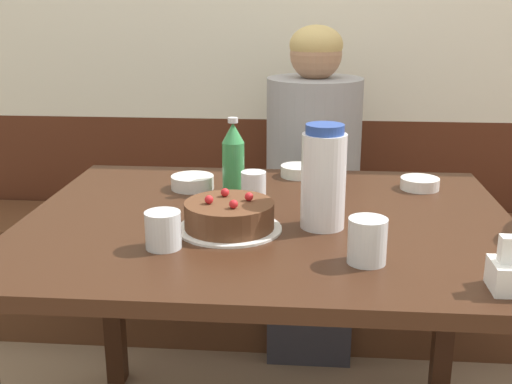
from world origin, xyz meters
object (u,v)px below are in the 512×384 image
object	(u,v)px
birthday_cake	(229,216)
glass_shot_small	(254,189)
water_pitcher	(323,178)
glass_tumbler_short	(163,230)
person_teal_shirt	(312,203)
bowl_side_dish	(420,183)
glass_water_tall	(367,241)
bench_seat	(281,277)
bowl_soup_white	(193,182)
soju_bottle	(233,157)
bowl_rice_small	(299,171)

from	to	relation	value
birthday_cake	glass_shot_small	size ratio (longest dim) A/B	2.65
birthday_cake	water_pitcher	distance (m)	0.23
glass_tumbler_short	person_teal_shirt	size ratio (longest dim) A/B	0.07
birthday_cake	bowl_side_dish	world-z (taller)	birthday_cake
glass_water_tall	birthday_cake	bearing A→B (deg)	150.56
bench_seat	glass_water_tall	bearing A→B (deg)	-78.72
bench_seat	person_teal_shirt	world-z (taller)	person_teal_shirt
birthday_cake	water_pitcher	bearing A→B (deg)	10.39
person_teal_shirt	bowl_soup_white	bearing A→B (deg)	-34.37
bench_seat	bowl_side_dish	world-z (taller)	bowl_side_dish
water_pitcher	glass_water_tall	world-z (taller)	water_pitcher
water_pitcher	glass_tumbler_short	distance (m)	0.39
water_pitcher	bowl_side_dish	world-z (taller)	water_pitcher
soju_bottle	person_teal_shirt	size ratio (longest dim) A/B	0.18
water_pitcher	glass_tumbler_short	bearing A→B (deg)	-154.49
bowl_rice_small	water_pitcher	bearing A→B (deg)	-81.94
soju_bottle	glass_tumbler_short	world-z (taller)	soju_bottle
bench_seat	bowl_soup_white	xyz separation A→B (m)	(-0.23, -0.59, 0.55)
bowl_soup_white	bowl_rice_small	distance (m)	0.34
water_pitcher	glass_shot_small	distance (m)	0.24
bench_seat	soju_bottle	size ratio (longest dim) A/B	12.37
bowl_soup_white	person_teal_shirt	size ratio (longest dim) A/B	0.10
glass_water_tall	person_teal_shirt	xyz separation A→B (m)	(-0.11, 1.00, -0.24)
bowl_rice_small	glass_water_tall	distance (m)	0.67
soju_bottle	glass_tumbler_short	bearing A→B (deg)	-103.16
person_teal_shirt	birthday_cake	bearing A→B (deg)	-13.29
bench_seat	bowl_rice_small	bearing A→B (deg)	-81.12
birthday_cake	bench_seat	bearing A→B (deg)	84.88
soju_bottle	glass_water_tall	bearing A→B (deg)	-55.47
glass_tumbler_short	water_pitcher	bearing A→B (deg)	25.51
water_pitcher	bowl_rice_small	bearing A→B (deg)	98.06
birthday_cake	glass_water_tall	xyz separation A→B (m)	(0.30, -0.17, 0.01)
glass_shot_small	person_teal_shirt	bearing A→B (deg)	76.46
bowl_side_dish	birthday_cake	bearing A→B (deg)	-142.44
bench_seat	glass_water_tall	size ratio (longest dim) A/B	27.38
bench_seat	glass_shot_small	size ratio (longest dim) A/B	28.10
birthday_cake	soju_bottle	xyz separation A→B (m)	(-0.03, 0.31, 0.07)
bench_seat	birthday_cake	world-z (taller)	birthday_cake
water_pitcher	glass_shot_small	world-z (taller)	water_pitcher
birthday_cake	bowl_soup_white	xyz separation A→B (m)	(-0.15, 0.33, -0.01)
glass_shot_small	bench_seat	bearing A→B (deg)	86.70
bowl_rice_small	bowl_soup_white	bearing A→B (deg)	-152.00
bowl_soup_white	person_teal_shirt	xyz separation A→B (m)	(0.34, 0.50, -0.21)
bowl_soup_white	glass_shot_small	distance (m)	0.24
bowl_side_dish	water_pitcher	bearing A→B (deg)	-129.36
water_pitcher	bowl_side_dish	distance (m)	0.45
bowl_side_dish	glass_water_tall	xyz separation A→B (m)	(-0.19, -0.55, 0.03)
bench_seat	glass_tumbler_short	xyz separation A→B (m)	(-0.21, -1.05, 0.57)
bench_seat	water_pitcher	xyz separation A→B (m)	(0.13, -0.88, 0.65)
bowl_soup_white	bowl_side_dish	xyz separation A→B (m)	(0.64, 0.05, -0.00)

